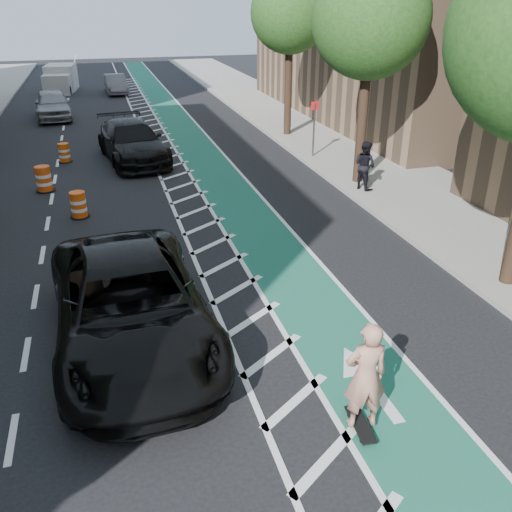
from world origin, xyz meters
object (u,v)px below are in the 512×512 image
object	(u,v)px
suv_far	(132,142)
barrel_a	(79,205)
skateboarder	(366,376)
suv_near	(131,305)

from	to	relation	value
suv_far	barrel_a	xyz separation A→B (m)	(-2.21, -6.42, -0.43)
suv_far	barrel_a	bearing A→B (deg)	-116.93
skateboarder	suv_near	xyz separation A→B (m)	(-3.37, 3.55, -0.19)
skateboarder	suv_near	world-z (taller)	skateboarder
skateboarder	suv_near	bearing A→B (deg)	-40.94
suv_far	barrel_a	distance (m)	6.80
skateboarder	suv_near	size ratio (longest dim) A/B	0.30
suv_far	suv_near	bearing A→B (deg)	-102.27
suv_near	skateboarder	bearing A→B (deg)	-49.61
suv_near	barrel_a	size ratio (longest dim) A/B	7.52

